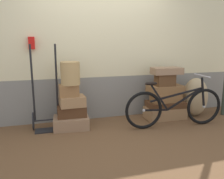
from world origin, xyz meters
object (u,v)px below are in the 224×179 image
object	(u,v)px
suitcase_1	(72,111)
suitcase_3	(69,90)
suitcase_6	(166,97)
suitcase_8	(165,80)
suitcase_4	(165,113)
wicker_basket	(70,73)
suitcase_0	(71,122)
burlap_sack	(195,97)
bicycle	(174,107)
suitcase_7	(165,89)
suitcase_2	(72,101)
luggage_trolley	(46,111)
suitcase_9	(167,71)
suitcase_5	(165,104)

from	to	relation	value
suitcase_1	suitcase_3	bearing A→B (deg)	-152.66
suitcase_6	suitcase_8	size ratio (longest dim) A/B	1.57
suitcase_4	suitcase_8	size ratio (longest dim) A/B	2.14
suitcase_4	wicker_basket	bearing A→B (deg)	179.54
suitcase_0	suitcase_1	xyz separation A→B (m)	(0.02, 0.04, 0.19)
suitcase_0	burlap_sack	bearing A→B (deg)	4.87
bicycle	suitcase_4	bearing A→B (deg)	80.58
suitcase_7	burlap_sack	xyz separation A→B (m)	(0.64, -0.04, -0.19)
suitcase_6	suitcase_4	bearing A→B (deg)	82.09
suitcase_4	burlap_sack	bearing A→B (deg)	-0.87
suitcase_2	luggage_trolley	world-z (taller)	luggage_trolley
wicker_basket	luggage_trolley	xyz separation A→B (m)	(-0.40, 0.07, -0.61)
suitcase_1	suitcase_9	size ratio (longest dim) A/B	0.88
luggage_trolley	burlap_sack	distance (m)	2.78
suitcase_2	suitcase_9	distance (m)	1.77
suitcase_4	suitcase_9	xyz separation A→B (m)	(-0.01, -0.01, 0.79)
suitcase_4	wicker_basket	xyz separation A→B (m)	(-1.74, 0.00, 0.82)
luggage_trolley	suitcase_3	bearing A→B (deg)	-8.18
suitcase_3	wicker_basket	world-z (taller)	wicker_basket
wicker_basket	burlap_sack	distance (m)	2.44
suitcase_2	suitcase_4	size ratio (longest dim) A/B	0.55
suitcase_5	luggage_trolley	world-z (taller)	luggage_trolley
suitcase_6	suitcase_7	xyz separation A→B (m)	(-0.00, 0.04, 0.15)
suitcase_2	burlap_sack	bearing A→B (deg)	-2.61
suitcase_5	burlap_sack	bearing A→B (deg)	2.26
suitcase_3	bicycle	distance (m)	1.78
suitcase_9	luggage_trolley	distance (m)	2.22
suitcase_6	wicker_basket	distance (m)	1.81
suitcase_6	wicker_basket	xyz separation A→B (m)	(-1.74, 0.01, 0.52)
suitcase_1	suitcase_2	xyz separation A→B (m)	(0.01, -0.03, 0.17)
suitcase_3	suitcase_4	world-z (taller)	suitcase_3
suitcase_2	suitcase_4	world-z (taller)	suitcase_2
suitcase_2	suitcase_4	xyz separation A→B (m)	(1.72, 0.00, -0.35)
suitcase_3	suitcase_8	xyz separation A→B (m)	(1.73, -0.03, 0.09)
suitcase_5	suitcase_6	distance (m)	0.14
suitcase_7	luggage_trolley	distance (m)	2.16
suitcase_5	suitcase_4	bearing A→B (deg)	-110.75
wicker_basket	burlap_sack	xyz separation A→B (m)	(2.38, -0.01, -0.55)
suitcase_3	suitcase_9	bearing A→B (deg)	-0.45
suitcase_4	suitcase_6	bearing A→B (deg)	-95.76
suitcase_1	suitcase_8	world-z (taller)	suitcase_8
suitcase_2	suitcase_9	bearing A→B (deg)	-2.72
suitcase_2	suitcase_5	distance (m)	1.74
suitcase_6	suitcase_5	bearing A→B (deg)	71.30
luggage_trolley	burlap_sack	bearing A→B (deg)	-1.46
suitcase_1	suitcase_4	xyz separation A→B (m)	(1.74, -0.03, -0.18)
suitcase_6	suitcase_7	distance (m)	0.16
suitcase_3	suitcase_7	bearing A→B (deg)	0.76
suitcase_5	wicker_basket	size ratio (longest dim) A/B	1.86
suitcase_5	burlap_sack	distance (m)	0.64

